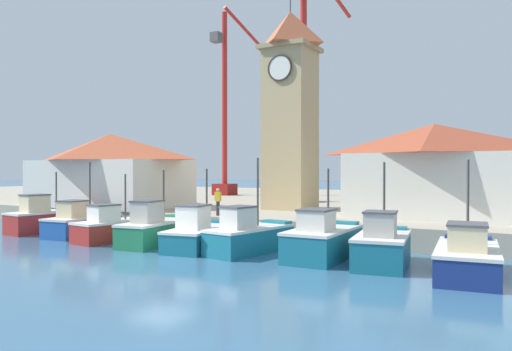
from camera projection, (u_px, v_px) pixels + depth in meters
name	position (u px, v px, depth m)	size (l,w,h in m)	color
ground_plane	(160.00, 259.00, 21.55)	(300.00, 300.00, 0.00)	#386689
quay_wharf	(358.00, 206.00, 44.94)	(120.00, 40.00, 1.13)	#A89E89
fishing_boat_far_left	(47.00, 219.00, 30.69)	(2.21, 4.97, 3.70)	#AD2823
fishing_boat_left_outer	(82.00, 223.00, 28.97)	(2.42, 4.83, 4.29)	#2356A8
fishing_boat_left_inner	(116.00, 228.00, 27.01)	(2.38, 4.91, 3.60)	#AD2823
fishing_boat_mid_left	(156.00, 229.00, 25.55)	(2.37, 5.10, 3.84)	#237A4C
fishing_boat_center	(200.00, 234.00, 24.20)	(2.79, 5.19, 3.90)	#196B7F
fishing_boat_mid_right	(249.00, 236.00, 23.06)	(2.52, 4.93, 4.41)	#196B7F
fishing_boat_right_inner	(323.00, 240.00, 21.51)	(2.29, 4.82, 3.90)	#196B7F
fishing_boat_right_outer	(382.00, 246.00, 19.94)	(2.59, 4.45, 4.16)	#196B7F
fishing_boat_far_right	(467.00, 257.00, 17.96)	(2.66, 5.30, 4.23)	navy
clock_tower	(290.00, 105.00, 34.22)	(3.52, 3.52, 15.17)	tan
warehouse_left	(110.00, 169.00, 37.13)	(11.37, 7.11, 5.37)	silver
warehouse_right	(434.00, 170.00, 28.05)	(9.58, 5.57, 5.29)	silver
port_crane_near	(305.00, 104.00, 42.42)	(2.44, 9.92, 21.19)	maroon
port_crane_far	(226.00, 123.00, 53.14)	(2.35, 8.27, 20.15)	maroon
dock_worker_near_tower	(218.00, 201.00, 29.41)	(0.34, 0.22, 1.62)	#33333D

